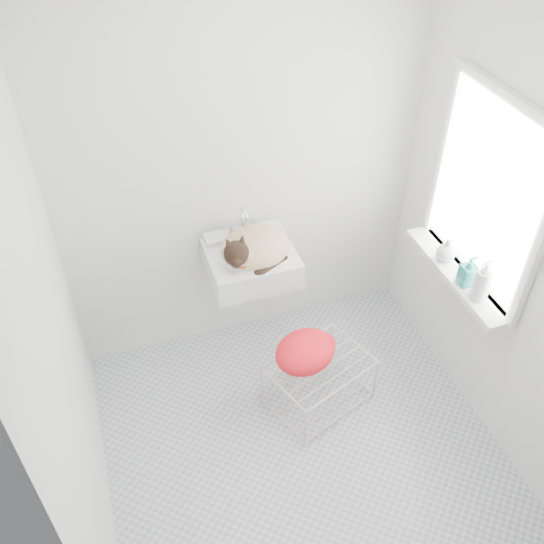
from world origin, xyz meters
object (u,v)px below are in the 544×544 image
object	(u,v)px
cat	(254,248)
bottle_c	(444,260)
bottle_a	(477,298)
bottle_b	(465,283)
wire_rack	(319,385)
sink	(251,252)

from	to	relation	value
cat	bottle_c	world-z (taller)	cat
bottle_a	bottle_b	size ratio (longest dim) A/B	1.18
cat	bottle_c	distance (m)	1.11
bottle_a	wire_rack	bearing A→B (deg)	163.50
wire_rack	bottle_c	size ratio (longest dim) A/B	3.93
cat	bottle_a	size ratio (longest dim) A/B	2.21
bottle_a	bottle_c	xyz separation A→B (m)	(0.00, 0.34, 0.00)
sink	bottle_b	size ratio (longest dim) A/B	2.83
sink	bottle_c	distance (m)	1.12
wire_rack	sink	bearing A→B (deg)	115.55
bottle_a	bottle_c	bearing A→B (deg)	90.00
sink	wire_rack	world-z (taller)	sink
sink	bottle_a	world-z (taller)	bottle_a
sink	wire_rack	xyz separation A→B (m)	(0.25, -0.53, -0.70)
cat	bottle_a	world-z (taller)	cat
bottle_a	bottle_b	world-z (taller)	bottle_a
bottle_c	cat	bearing A→B (deg)	158.50
sink	bottle_c	size ratio (longest dim) A/B	3.54
sink	cat	bearing A→B (deg)	-53.43
wire_rack	bottle_a	world-z (taller)	bottle_a
wire_rack	bottle_b	bearing A→B (deg)	-8.03
cat	bottle_a	bearing A→B (deg)	-48.03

